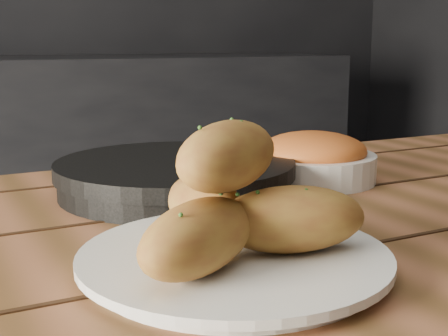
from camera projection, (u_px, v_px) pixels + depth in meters
table at (245, 318)px, 0.70m from camera, size 1.50×0.83×0.75m
plate at (234, 261)px, 0.55m from camera, size 0.28×0.28×0.02m
bread_rolls at (231, 205)px, 0.54m from camera, size 0.24×0.21×0.12m
skillet at (177, 176)px, 0.83m from camera, size 0.45×0.32×0.05m
bowl at (313, 159)px, 0.91m from camera, size 0.18×0.18×0.07m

